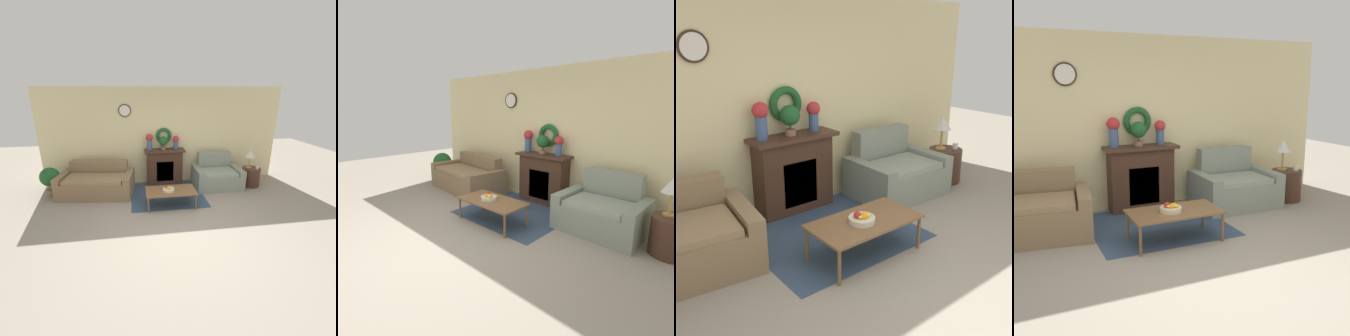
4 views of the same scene
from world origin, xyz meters
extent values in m
plane|color=gray|center=(0.00, 0.00, 0.00)|extent=(16.00, 16.00, 0.00)
cube|color=#334760|center=(-0.06, 1.74, 0.00)|extent=(1.86, 1.72, 0.01)
cube|color=beige|center=(0.00, 2.75, 1.35)|extent=(6.80, 0.06, 2.70)
cylinder|color=#382319|center=(-1.07, 2.70, 2.09)|extent=(0.33, 0.02, 0.33)
cylinder|color=white|center=(-1.07, 2.69, 2.09)|extent=(0.28, 0.01, 0.28)
torus|color=#1E5628|center=(-0.03, 2.66, 1.38)|extent=(0.45, 0.10, 0.45)
cube|color=#42281C|center=(-0.03, 2.54, 0.48)|extent=(1.00, 0.34, 0.97)
cube|color=black|center=(-0.03, 2.39, 0.41)|extent=(0.48, 0.02, 0.58)
cube|color=orange|center=(-0.03, 2.38, 0.34)|extent=(0.39, 0.01, 0.32)
cube|color=#42281C|center=(-0.03, 2.51, 0.99)|extent=(1.14, 0.41, 0.05)
cube|color=#846B4C|center=(-1.04, 1.90, 0.29)|extent=(0.29, 0.97, 0.58)
cube|color=gray|center=(1.41, 1.97, 0.21)|extent=(0.95, 0.75, 0.42)
cube|color=gray|center=(1.42, 2.44, 0.46)|extent=(0.95, 0.22, 0.91)
cube|color=gray|center=(0.86, 2.08, 0.28)|extent=(0.18, 0.95, 0.56)
cube|color=gray|center=(1.97, 2.07, 0.28)|extent=(0.18, 0.95, 0.56)
cube|color=gray|center=(1.41, 1.97, 0.46)|extent=(0.91, 0.69, 0.08)
cube|color=brown|center=(-0.06, 1.11, 0.39)|extent=(1.16, 0.62, 0.03)
cylinder|color=brown|center=(-0.60, 0.84, 0.19)|extent=(0.04, 0.04, 0.37)
cylinder|color=brown|center=(0.48, 0.84, 0.19)|extent=(0.04, 0.04, 0.37)
cylinder|color=brown|center=(-0.60, 1.38, 0.19)|extent=(0.04, 0.04, 0.37)
cylinder|color=brown|center=(0.48, 1.38, 0.19)|extent=(0.04, 0.04, 0.37)
cylinder|color=beige|center=(-0.12, 1.09, 0.43)|extent=(0.27, 0.27, 0.06)
sphere|color=#B2231E|center=(-0.16, 1.11, 0.48)|extent=(0.08, 0.08, 0.08)
sphere|color=orange|center=(-0.12, 1.06, 0.48)|extent=(0.07, 0.07, 0.07)
sphere|color=orange|center=(-0.08, 1.09, 0.48)|extent=(0.07, 0.07, 0.07)
ellipsoid|color=yellow|center=(-0.10, 1.05, 0.48)|extent=(0.17, 0.05, 0.04)
cylinder|color=#42281C|center=(2.39, 1.99, 0.26)|extent=(0.50, 0.50, 0.52)
cylinder|color=#B28E42|center=(2.33, 2.04, 0.53)|extent=(0.16, 0.16, 0.02)
cylinder|color=#B28E42|center=(2.33, 2.04, 0.69)|extent=(0.03, 0.03, 0.29)
cone|color=silver|center=(2.33, 2.04, 0.93)|extent=(0.26, 0.26, 0.20)
cylinder|color=silver|center=(2.50, 1.90, 0.57)|extent=(0.08, 0.08, 0.08)
cylinder|color=#3D5684|center=(-0.44, 2.54, 1.16)|extent=(0.14, 0.14, 0.28)
sphere|color=#B72D33|center=(-0.44, 2.54, 1.37)|extent=(0.20, 0.20, 0.20)
cylinder|color=#3D5684|center=(0.31, 2.54, 1.13)|extent=(0.13, 0.13, 0.23)
sphere|color=#B72D33|center=(0.31, 2.54, 1.31)|extent=(0.18, 0.18, 0.18)
cylinder|color=#8E664C|center=(-0.06, 2.52, 1.05)|extent=(0.14, 0.14, 0.07)
cylinder|color=#4C3823|center=(-0.06, 2.52, 1.13)|extent=(0.02, 0.02, 0.07)
sphere|color=#1E5628|center=(-0.06, 2.52, 1.27)|extent=(0.25, 0.25, 0.25)
camera|label=1|loc=(-0.80, -3.59, 2.59)|focal=24.00mm
camera|label=2|loc=(2.96, -1.78, 1.88)|focal=28.00mm
camera|label=3|loc=(-2.49, -1.61, 2.21)|focal=42.00mm
camera|label=4|loc=(-1.89, -3.21, 1.95)|focal=42.00mm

